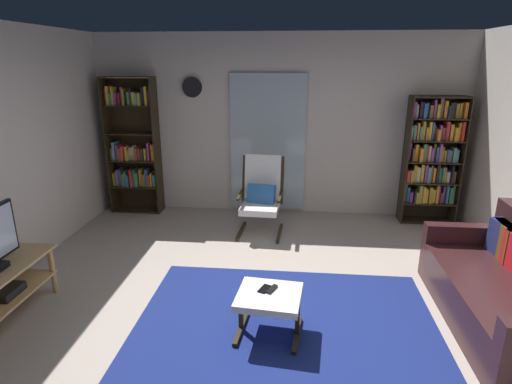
{
  "coord_description": "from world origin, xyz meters",
  "views": [
    {
      "loc": [
        0.27,
        -3.19,
        2.22
      ],
      "look_at": [
        -0.13,
        0.91,
        0.91
      ],
      "focal_mm": 29.25,
      "sensor_mm": 36.0,
      "label": 1
    }
  ],
  "objects_px": {
    "leather_sofa": "(511,292)",
    "ottoman": "(269,301)",
    "bookshelf_near_tv": "(134,145)",
    "wall_clock": "(192,87)",
    "tv_remote": "(272,289)",
    "cell_phone": "(264,289)",
    "bookshelf_near_sofa": "(432,156)",
    "lounge_armchair": "(261,193)"
  },
  "relations": [
    {
      "from": "bookshelf_near_sofa",
      "to": "wall_clock",
      "type": "bearing_deg",
      "value": 176.86
    },
    {
      "from": "bookshelf_near_sofa",
      "to": "leather_sofa",
      "type": "relative_size",
      "value": 0.96
    },
    {
      "from": "tv_remote",
      "to": "leather_sofa",
      "type": "bearing_deg",
      "value": 31.49
    },
    {
      "from": "wall_clock",
      "to": "tv_remote",
      "type": "bearing_deg",
      "value": -65.53
    },
    {
      "from": "bookshelf_near_tv",
      "to": "tv_remote",
      "type": "bearing_deg",
      "value": -51.58
    },
    {
      "from": "leather_sofa",
      "to": "wall_clock",
      "type": "distance_m",
      "value": 4.58
    },
    {
      "from": "lounge_armchair",
      "to": "bookshelf_near_sofa",
      "type": "bearing_deg",
      "value": 14.23
    },
    {
      "from": "bookshelf_near_sofa",
      "to": "tv_remote",
      "type": "xyz_separation_m",
      "value": [
        -2.04,
        -2.76,
        -0.56
      ]
    },
    {
      "from": "bookshelf_near_sofa",
      "to": "tv_remote",
      "type": "relative_size",
      "value": 12.31
    },
    {
      "from": "tv_remote",
      "to": "cell_phone",
      "type": "height_order",
      "value": "tv_remote"
    },
    {
      "from": "cell_phone",
      "to": "wall_clock",
      "type": "relative_size",
      "value": 0.48
    },
    {
      "from": "leather_sofa",
      "to": "wall_clock",
      "type": "height_order",
      "value": "wall_clock"
    },
    {
      "from": "leather_sofa",
      "to": "lounge_armchair",
      "type": "relative_size",
      "value": 1.8
    },
    {
      "from": "leather_sofa",
      "to": "tv_remote",
      "type": "bearing_deg",
      "value": -172.21
    },
    {
      "from": "tv_remote",
      "to": "cell_phone",
      "type": "bearing_deg",
      "value": -161.37
    },
    {
      "from": "bookshelf_near_sofa",
      "to": "cell_phone",
      "type": "xyz_separation_m",
      "value": [
        -2.1,
        -2.76,
        -0.57
      ]
    },
    {
      "from": "ottoman",
      "to": "wall_clock",
      "type": "xyz_separation_m",
      "value": [
        -1.32,
        3.01,
        1.53
      ]
    },
    {
      "from": "tv_remote",
      "to": "wall_clock",
      "type": "xyz_separation_m",
      "value": [
        -1.34,
        2.95,
        1.46
      ]
    },
    {
      "from": "bookshelf_near_tv",
      "to": "leather_sofa",
      "type": "bearing_deg",
      "value": -30.64
    },
    {
      "from": "bookshelf_near_tv",
      "to": "tv_remote",
      "type": "xyz_separation_m",
      "value": [
        2.23,
        -2.81,
        -0.63
      ]
    },
    {
      "from": "tv_remote",
      "to": "wall_clock",
      "type": "height_order",
      "value": "wall_clock"
    },
    {
      "from": "bookshelf_near_tv",
      "to": "leather_sofa",
      "type": "xyz_separation_m",
      "value": [
        4.28,
        -2.53,
        -0.71
      ]
    },
    {
      "from": "ottoman",
      "to": "tv_remote",
      "type": "height_order",
      "value": "tv_remote"
    },
    {
      "from": "leather_sofa",
      "to": "ottoman",
      "type": "relative_size",
      "value": 3.27
    },
    {
      "from": "bookshelf_near_sofa",
      "to": "leather_sofa",
      "type": "bearing_deg",
      "value": -89.89
    },
    {
      "from": "lounge_armchair",
      "to": "wall_clock",
      "type": "xyz_separation_m",
      "value": [
        -1.07,
        0.77,
        1.32
      ]
    },
    {
      "from": "bookshelf_near_sofa",
      "to": "leather_sofa",
      "type": "height_order",
      "value": "bookshelf_near_sofa"
    },
    {
      "from": "lounge_armchair",
      "to": "wall_clock",
      "type": "distance_m",
      "value": 1.86
    },
    {
      "from": "leather_sofa",
      "to": "wall_clock",
      "type": "xyz_separation_m",
      "value": [
        -3.39,
        2.67,
        1.53
      ]
    },
    {
      "from": "lounge_armchair",
      "to": "cell_phone",
      "type": "relative_size",
      "value": 7.3
    },
    {
      "from": "bookshelf_near_tv",
      "to": "ottoman",
      "type": "relative_size",
      "value": 3.54
    },
    {
      "from": "bookshelf_near_tv",
      "to": "bookshelf_near_sofa",
      "type": "xyz_separation_m",
      "value": [
        4.27,
        -0.05,
        -0.07
      ]
    },
    {
      "from": "lounge_armchair",
      "to": "cell_phone",
      "type": "height_order",
      "value": "lounge_armchair"
    },
    {
      "from": "lounge_armchair",
      "to": "wall_clock",
      "type": "relative_size",
      "value": 3.53
    },
    {
      "from": "cell_phone",
      "to": "tv_remote",
      "type": "bearing_deg",
      "value": 17.02
    },
    {
      "from": "bookshelf_near_sofa",
      "to": "cell_phone",
      "type": "bearing_deg",
      "value": -127.31
    },
    {
      "from": "bookshelf_near_sofa",
      "to": "leather_sofa",
      "type": "distance_m",
      "value": 2.57
    },
    {
      "from": "leather_sofa",
      "to": "bookshelf_near_tv",
      "type": "bearing_deg",
      "value": 149.36
    },
    {
      "from": "bookshelf_near_tv",
      "to": "bookshelf_near_sofa",
      "type": "distance_m",
      "value": 4.27
    },
    {
      "from": "bookshelf_near_sofa",
      "to": "ottoman",
      "type": "distance_m",
      "value": 3.55
    },
    {
      "from": "leather_sofa",
      "to": "ottoman",
      "type": "bearing_deg",
      "value": -170.67
    },
    {
      "from": "tv_remote",
      "to": "cell_phone",
      "type": "distance_m",
      "value": 0.06
    }
  ]
}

